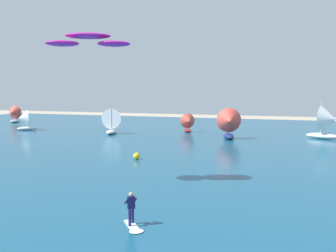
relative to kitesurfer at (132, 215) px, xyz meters
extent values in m
cube|color=navy|center=(1.57, 31.58, -0.65)|extent=(160.00, 90.00, 0.10)
cube|color=white|center=(-0.13, 0.14, -0.58)|extent=(1.25, 1.34, 0.05)
cylinder|color=#19194C|center=(-0.10, -0.07, -0.15)|extent=(0.14, 0.14, 0.80)
cylinder|color=#19194C|center=(-0.15, 0.36, -0.15)|extent=(0.14, 0.14, 0.80)
cube|color=#19194C|center=(-0.13, 0.14, 0.55)|extent=(0.42, 0.40, 0.60)
sphere|color=tan|center=(-0.13, 0.14, 0.96)|extent=(0.22, 0.22, 0.22)
cylinder|color=#19194C|center=(-0.34, 0.06, 0.60)|extent=(0.40, 0.44, 0.39)
cylinder|color=#19194C|center=(-0.01, 0.35, 0.60)|extent=(0.40, 0.44, 0.39)
ellipsoid|color=white|center=(0.50, -0.57, -0.56)|extent=(0.92, 0.91, 0.08)
ellipsoid|color=#B21999|center=(-6.56, 6.56, 9.87)|extent=(3.65, 2.99, 0.37)
ellipsoid|color=#B21999|center=(-8.20, 5.86, 9.35)|extent=(2.87, 2.65, 0.37)
ellipsoid|color=#B21999|center=(-4.92, 7.27, 9.35)|extent=(2.87, 2.65, 0.37)
ellipsoid|color=white|center=(-20.82, 34.86, -0.24)|extent=(1.98, 4.00, 0.72)
cylinder|color=silver|center=(-20.79, 34.68, 2.03)|extent=(0.12, 0.12, 3.83)
cone|color=white|center=(-20.94, 35.51, 1.84)|extent=(3.47, 2.22, 3.22)
ellipsoid|color=white|center=(-51.92, 47.14, -0.27)|extent=(1.81, 3.68, 0.66)
cylinder|color=silver|center=(-51.95, 47.31, 1.82)|extent=(0.11, 0.11, 3.52)
cone|color=#D84C3F|center=(-51.81, 46.55, 1.64)|extent=(3.18, 2.03, 2.96)
ellipsoid|color=white|center=(-37.67, 34.89, -0.29)|extent=(3.15, 3.24, 0.63)
cylinder|color=silver|center=(-37.56, 35.01, 1.71)|extent=(0.11, 0.11, 3.36)
cone|color=white|center=(-38.07, 34.47, 1.54)|extent=(3.06, 3.01, 2.83)
ellipsoid|color=navy|center=(-2.28, 35.61, -0.21)|extent=(2.69, 4.41, 0.78)
cylinder|color=silver|center=(-2.34, 35.79, 2.26)|extent=(0.13, 0.13, 4.17)
cone|color=#D84C3F|center=(-2.05, 34.93, 2.05)|extent=(3.90, 2.85, 3.50)
ellipsoid|color=white|center=(10.20, 40.05, -0.18)|extent=(4.75, 2.97, 0.84)
cylinder|color=silver|center=(10.00, 40.12, 2.48)|extent=(0.14, 0.14, 4.49)
cone|color=white|center=(10.92, 39.79, 2.26)|extent=(3.13, 4.21, 3.77)
ellipsoid|color=maroon|center=(-10.45, 42.02, -0.33)|extent=(2.44, 3.01, 0.55)
cylinder|color=silver|center=(-10.53, 42.14, 1.41)|extent=(0.09, 0.09, 2.93)
cone|color=#D84C3F|center=(-10.18, 41.60, 1.27)|extent=(2.77, 2.42, 2.47)
sphere|color=yellow|center=(-7.58, 16.33, -0.27)|extent=(0.66, 0.66, 0.66)
camera|label=1|loc=(7.71, -15.49, 5.92)|focal=38.76mm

